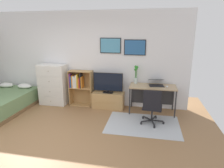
{
  "coord_description": "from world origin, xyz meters",
  "views": [
    {
      "loc": [
        1.97,
        -2.98,
        2.12
      ],
      "look_at": [
        1.09,
        1.5,
        0.89
      ],
      "focal_mm": 31.15,
      "sensor_mm": 36.0,
      "label": 1
    }
  ],
  "objects_px": {
    "office_chair": "(152,106)",
    "desk": "(153,90)",
    "tv_stand": "(108,100)",
    "laptop": "(156,83)",
    "bookshelf": "(79,85)",
    "bamboo_vase": "(136,74)",
    "computer_mouse": "(167,87)",
    "television": "(108,83)",
    "dresser": "(53,85)",
    "bed": "(0,102)"
  },
  "relations": [
    {
      "from": "bookshelf",
      "to": "bamboo_vase",
      "type": "relative_size",
      "value": 2.08
    },
    {
      "from": "desk",
      "to": "television",
      "type": "bearing_deg",
      "value": -179.64
    },
    {
      "from": "tv_stand",
      "to": "television",
      "type": "distance_m",
      "value": 0.51
    },
    {
      "from": "bed",
      "to": "bookshelf",
      "type": "bearing_deg",
      "value": 21.53
    },
    {
      "from": "dresser",
      "to": "office_chair",
      "type": "height_order",
      "value": "dresser"
    },
    {
      "from": "desk",
      "to": "computer_mouse",
      "type": "height_order",
      "value": "computer_mouse"
    },
    {
      "from": "bookshelf",
      "to": "desk",
      "type": "bearing_deg",
      "value": -1.74
    },
    {
      "from": "dresser",
      "to": "computer_mouse",
      "type": "distance_m",
      "value": 3.27
    },
    {
      "from": "tv_stand",
      "to": "television",
      "type": "relative_size",
      "value": 1.07
    },
    {
      "from": "bed",
      "to": "laptop",
      "type": "xyz_separation_m",
      "value": [
        4.22,
        0.78,
        0.57
      ]
    },
    {
      "from": "tv_stand",
      "to": "bamboo_vase",
      "type": "bearing_deg",
      "value": 6.95
    },
    {
      "from": "office_chair",
      "to": "bamboo_vase",
      "type": "relative_size",
      "value": 1.72
    },
    {
      "from": "laptop",
      "to": "bamboo_vase",
      "type": "distance_m",
      "value": 0.6
    },
    {
      "from": "desk",
      "to": "bamboo_vase",
      "type": "distance_m",
      "value": 0.63
    },
    {
      "from": "bed",
      "to": "bamboo_vase",
      "type": "distance_m",
      "value": 3.85
    },
    {
      "from": "bookshelf",
      "to": "desk",
      "type": "height_order",
      "value": "bookshelf"
    },
    {
      "from": "bookshelf",
      "to": "laptop",
      "type": "xyz_separation_m",
      "value": [
        2.19,
        -0.05,
        0.19
      ]
    },
    {
      "from": "television",
      "to": "bamboo_vase",
      "type": "xyz_separation_m",
      "value": [
        0.76,
        0.12,
        0.27
      ]
    },
    {
      "from": "dresser",
      "to": "bamboo_vase",
      "type": "height_order",
      "value": "bamboo_vase"
    },
    {
      "from": "dresser",
      "to": "bamboo_vase",
      "type": "distance_m",
      "value": 2.47
    },
    {
      "from": "laptop",
      "to": "computer_mouse",
      "type": "relative_size",
      "value": 4.39
    },
    {
      "from": "desk",
      "to": "dresser",
      "type": "bearing_deg",
      "value": -179.99
    },
    {
      "from": "bed",
      "to": "tv_stand",
      "type": "distance_m",
      "value": 3.01
    },
    {
      "from": "office_chair",
      "to": "laptop",
      "type": "relative_size",
      "value": 1.88
    },
    {
      "from": "office_chair",
      "to": "desk",
      "type": "bearing_deg",
      "value": 94.72
    },
    {
      "from": "office_chair",
      "to": "laptop",
      "type": "height_order",
      "value": "laptop"
    },
    {
      "from": "desk",
      "to": "bookshelf",
      "type": "bearing_deg",
      "value": 178.26
    },
    {
      "from": "office_chair",
      "to": "television",
      "type": "bearing_deg",
      "value": 151.44
    },
    {
      "from": "computer_mouse",
      "to": "bed",
      "type": "bearing_deg",
      "value": -171.91
    },
    {
      "from": "desk",
      "to": "bamboo_vase",
      "type": "relative_size",
      "value": 2.42
    },
    {
      "from": "tv_stand",
      "to": "bamboo_vase",
      "type": "relative_size",
      "value": 1.78
    },
    {
      "from": "bed",
      "to": "office_chair",
      "type": "xyz_separation_m",
      "value": [
        4.13,
        -0.06,
        0.22
      ]
    },
    {
      "from": "television",
      "to": "desk",
      "type": "distance_m",
      "value": 1.24
    },
    {
      "from": "television",
      "to": "computer_mouse",
      "type": "distance_m",
      "value": 1.59
    },
    {
      "from": "bookshelf",
      "to": "computer_mouse",
      "type": "relative_size",
      "value": 10.0
    },
    {
      "from": "bed",
      "to": "desk",
      "type": "xyz_separation_m",
      "value": [
        4.14,
        0.76,
        0.37
      ]
    },
    {
      "from": "dresser",
      "to": "desk",
      "type": "bearing_deg",
      "value": 0.01
    },
    {
      "from": "office_chair",
      "to": "computer_mouse",
      "type": "relative_size",
      "value": 8.27
    },
    {
      "from": "bookshelf",
      "to": "office_chair",
      "type": "bearing_deg",
      "value": -22.86
    },
    {
      "from": "tv_stand",
      "to": "bookshelf",
      "type": "bearing_deg",
      "value": 176.79
    },
    {
      "from": "tv_stand",
      "to": "desk",
      "type": "distance_m",
      "value": 1.29
    },
    {
      "from": "desk",
      "to": "computer_mouse",
      "type": "bearing_deg",
      "value": -18.61
    },
    {
      "from": "laptop",
      "to": "dresser",
      "type": "bearing_deg",
      "value": 172.34
    },
    {
      "from": "desk",
      "to": "computer_mouse",
      "type": "distance_m",
      "value": 0.41
    },
    {
      "from": "tv_stand",
      "to": "bamboo_vase",
      "type": "xyz_separation_m",
      "value": [
        0.76,
        0.09,
        0.79
      ]
    },
    {
      "from": "dresser",
      "to": "bamboo_vase",
      "type": "relative_size",
      "value": 2.4
    },
    {
      "from": "bamboo_vase",
      "to": "tv_stand",
      "type": "bearing_deg",
      "value": -173.05
    },
    {
      "from": "bed",
      "to": "office_chair",
      "type": "relative_size",
      "value": 2.28
    },
    {
      "from": "tv_stand",
      "to": "computer_mouse",
      "type": "relative_size",
      "value": 8.55
    },
    {
      "from": "office_chair",
      "to": "bamboo_vase",
      "type": "bearing_deg",
      "value": 121.52
    }
  ]
}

